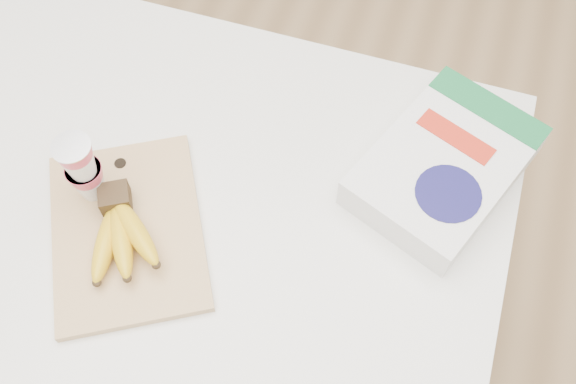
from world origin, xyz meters
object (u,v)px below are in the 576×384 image
object	(u,v)px
bananas	(120,232)
cereal_box	(444,166)
yogurt_stack	(82,168)
table	(194,282)
cutting_board	(127,230)

from	to	relation	value
bananas	cereal_box	world-z (taller)	cereal_box
yogurt_stack	cereal_box	xyz separation A→B (m)	(0.54, 0.22, -0.06)
yogurt_stack	bananas	bearing A→B (deg)	-37.56
yogurt_stack	table	bearing A→B (deg)	29.69
table	bananas	bearing A→B (deg)	-95.48
bananas	table	bearing A→B (deg)	84.52
cutting_board	yogurt_stack	size ratio (longest dim) A/B	2.29
table	yogurt_stack	xyz separation A→B (m)	(-0.09, -0.05, 0.53)
table	cereal_box	xyz separation A→B (m)	(0.45, 0.16, 0.47)
bananas	cereal_box	bearing A→B (deg)	31.38
cutting_board	bananas	xyz separation A→B (m)	(0.00, -0.02, 0.03)
table	cutting_board	world-z (taller)	cutting_board
bananas	cereal_box	distance (m)	0.54
yogurt_stack	cereal_box	bearing A→B (deg)	21.96
table	bananas	distance (m)	0.49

